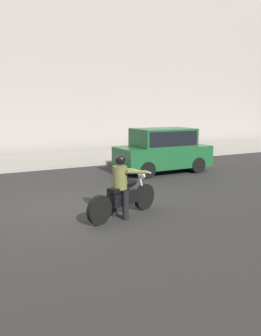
% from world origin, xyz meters
% --- Properties ---
extents(ground_plane, '(80.00, 80.00, 0.00)m').
position_xyz_m(ground_plane, '(0.00, 0.00, 0.00)').
color(ground_plane, '#252525').
extents(sidewalk_slab, '(40.00, 4.40, 0.14)m').
position_xyz_m(sidewalk_slab, '(0.00, 8.00, 0.07)').
color(sidewalk_slab, gray).
rests_on(sidewalk_slab, ground_plane).
extents(building_facade, '(40.00, 1.40, 11.33)m').
position_xyz_m(building_facade, '(0.00, 11.40, 5.66)').
color(building_facade, gray).
rests_on(building_facade, ground_plane).
extents(motorcycle_with_rider_olive, '(2.13, 0.98, 1.53)m').
position_xyz_m(motorcycle_with_rider_olive, '(0.97, -1.21, 0.63)').
color(motorcycle_with_rider_olive, black).
rests_on(motorcycle_with_rider_olive, ground_plane).
extents(parked_hatchback_forest_green, '(3.83, 1.76, 1.80)m').
position_xyz_m(parked_hatchback_forest_green, '(4.88, 3.14, 0.93)').
color(parked_hatchback_forest_green, '#164C28').
rests_on(parked_hatchback_forest_green, ground_plane).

